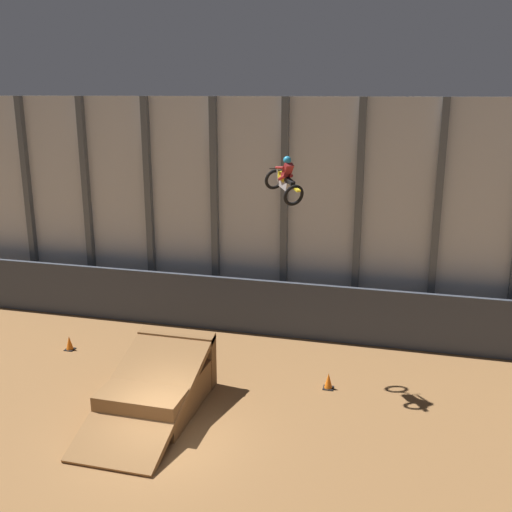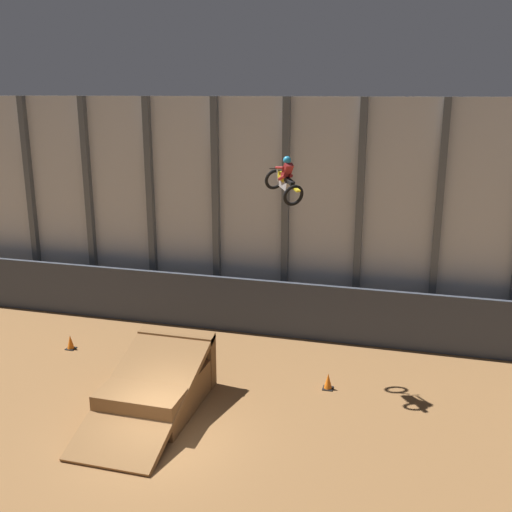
% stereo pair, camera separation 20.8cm
% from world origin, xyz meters
% --- Properties ---
extents(ground_plane, '(60.00, 60.00, 0.00)m').
position_xyz_m(ground_plane, '(0.00, 0.00, 0.00)').
color(ground_plane, olive).
extents(arena_back_wall, '(32.00, 0.40, 9.72)m').
position_xyz_m(arena_back_wall, '(0.00, 9.80, 4.86)').
color(arena_back_wall, silver).
rests_on(arena_back_wall, ground_plane).
extents(lower_barrier, '(31.36, 0.20, 2.37)m').
position_xyz_m(lower_barrier, '(0.00, 8.58, 1.18)').
color(lower_barrier, '#383D47').
rests_on(lower_barrier, ground_plane).
extents(dirt_ramp, '(2.70, 5.57, 2.05)m').
position_xyz_m(dirt_ramp, '(-0.94, 2.00, 0.68)').
color(dirt_ramp, brown).
rests_on(dirt_ramp, ground_plane).
extents(rider_bike_solo, '(1.62, 1.72, 1.61)m').
position_xyz_m(rider_bike_solo, '(2.49, 5.10, 7.05)').
color(rider_bike_solo, black).
extents(traffic_cone_near_ramp, '(0.36, 0.36, 0.58)m').
position_xyz_m(traffic_cone_near_ramp, '(-6.14, 5.06, 0.28)').
color(traffic_cone_near_ramp, black).
rests_on(traffic_cone_near_ramp, ground_plane).
extents(traffic_cone_arena_edge, '(0.36, 0.36, 0.58)m').
position_xyz_m(traffic_cone_arena_edge, '(4.25, 4.47, 0.28)').
color(traffic_cone_arena_edge, black).
rests_on(traffic_cone_arena_edge, ground_plane).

